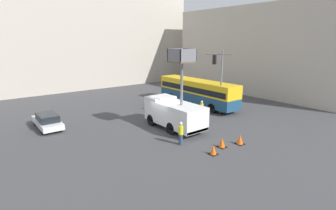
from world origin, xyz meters
TOP-DOWN VIEW (x-y plane):
  - ground_plane at (0.00, 0.00)m, footprint 120.00×120.00m
  - building_backdrop_far at (0.00, 28.01)m, footprint 44.00×10.00m
  - building_backdrop_side at (23.64, 5.33)m, footprint 10.00×28.00m
  - utility_truck at (0.72, -0.61)m, footprint 2.54×6.30m
  - city_bus at (8.61, 4.66)m, footprint 2.50×11.80m
  - traffic_light_pole at (7.15, -0.14)m, footprint 2.83×2.58m
  - road_worker_near_truck at (-1.26, -3.90)m, footprint 0.38×0.38m
  - road_worker_directing at (5.39, 0.53)m, footprint 0.38×0.38m
  - traffic_cone_near_truck at (0.94, -6.24)m, footprint 0.66×0.66m
  - traffic_cone_mid_road at (-0.56, -6.73)m, footprint 0.61×0.61m
  - traffic_cone_far_side at (2.56, -6.68)m, footprint 0.67×0.67m
  - parked_car_curbside at (-8.59, 6.73)m, footprint 1.80×4.74m

SIDE VIEW (x-z plane):
  - ground_plane at x=0.00m, z-range 0.00..0.00m
  - traffic_cone_mid_road at x=-0.56m, z-range -0.02..0.67m
  - traffic_cone_near_truck at x=0.94m, z-range -0.02..0.73m
  - traffic_cone_far_side at x=2.56m, z-range -0.02..0.75m
  - parked_car_curbside at x=-8.59m, z-range 0.01..1.42m
  - road_worker_directing at x=5.39m, z-range 0.00..1.81m
  - road_worker_near_truck at x=-1.26m, z-range 0.01..1.89m
  - utility_truck at x=0.72m, z-range -2.05..5.31m
  - city_bus at x=8.61m, z-range 0.29..3.49m
  - traffic_light_pole at x=7.15m, z-range 1.12..8.06m
  - building_backdrop_side at x=23.64m, z-range 0.00..12.90m
  - building_backdrop_far at x=0.00m, z-range 0.00..18.02m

